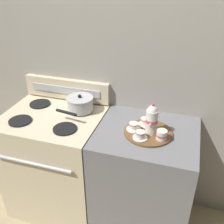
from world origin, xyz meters
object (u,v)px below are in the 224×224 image
object	(u,v)px
saucepan	(80,104)
serving_tray	(148,132)
teapot	(152,119)
teacup_front	(140,135)
stove	(58,162)
teacup_left	(145,122)
teacup_right	(134,126)
creamer_jug	(162,135)

from	to	relation	value
saucepan	serving_tray	bearing A→B (deg)	-14.79
teapot	teacup_front	size ratio (longest dim) A/B	2.24
stove	teacup_left	size ratio (longest dim) A/B	9.33
teacup_right	creamer_jug	distance (m)	0.21
stove	saucepan	xyz separation A→B (m)	(0.18, 0.14, 0.53)
teacup_right	teacup_front	distance (m)	0.11
teacup_front	creamer_jug	world-z (taller)	creamer_jug
creamer_jug	serving_tray	bearing A→B (deg)	147.87
teapot	teacup_front	bearing A→B (deg)	-122.36
teacup_left	teacup_right	distance (m)	0.11
saucepan	creamer_jug	world-z (taller)	saucepan
teacup_right	stove	bearing A→B (deg)	178.52
creamer_jug	saucepan	bearing A→B (deg)	162.42
teacup_right	teapot	bearing A→B (deg)	-0.01
teacup_left	stove	bearing A→B (deg)	-174.51
teapot	teacup_right	bearing A→B (deg)	179.99
teacup_right	creamer_jug	xyz separation A→B (m)	(0.20, -0.06, 0.01)
teacup_left	creamer_jug	xyz separation A→B (m)	(0.14, -0.14, 0.01)
stove	teacup_front	bearing A→B (deg)	-8.39
teacup_left	teapot	bearing A→B (deg)	-56.37
teacup_right	teacup_front	size ratio (longest dim) A/B	1.00
teacup_left	teacup_right	xyz separation A→B (m)	(-0.06, -0.09, 0.00)
teacup_left	saucepan	bearing A→B (deg)	172.60
stove	teacup_right	distance (m)	0.83
saucepan	teacup_right	xyz separation A→B (m)	(0.47, -0.16, -0.03)
saucepan	creamer_jug	distance (m)	0.71
stove	teapot	bearing A→B (deg)	-1.25
serving_tray	stove	bearing A→B (deg)	178.99
saucepan	teacup_front	xyz separation A→B (m)	(0.54, -0.24, -0.03)
teacup_right	saucepan	bearing A→B (deg)	161.73
saucepan	creamer_jug	xyz separation A→B (m)	(0.67, -0.21, -0.02)
saucepan	teacup_front	world-z (taller)	saucepan
teacup_right	teacup_left	bearing A→B (deg)	53.04
serving_tray	creamer_jug	bearing A→B (deg)	-32.13
stove	creamer_jug	bearing A→B (deg)	-4.98
stove	serving_tray	size ratio (longest dim) A/B	2.79
serving_tray	teacup_left	world-z (taller)	teacup_left
teacup_front	creamer_jug	size ratio (longest dim) A/B	1.38
stove	serving_tray	bearing A→B (deg)	-1.01
stove	teacup_front	size ratio (longest dim) A/B	9.33
stove	teacup_front	distance (m)	0.88
stove	teapot	world-z (taller)	teapot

